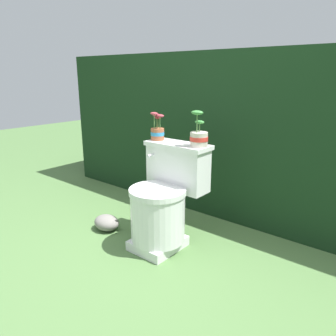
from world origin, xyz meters
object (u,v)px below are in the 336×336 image
object	(u,v)px
potted_plant_midleft	(199,136)
garden_stone	(107,223)
toilet	(164,201)
potted_plant_left	(157,130)

from	to	relation	value
potted_plant_midleft	garden_stone	bearing A→B (deg)	-158.20
potted_plant_midleft	garden_stone	xyz separation A→B (m)	(-0.66, -0.27, -0.72)
toilet	garden_stone	size ratio (longest dim) A/B	3.35
potted_plant_left	toilet	bearing A→B (deg)	-38.22
garden_stone	potted_plant_left	bearing A→B (deg)	40.46
toilet	potted_plant_midleft	xyz separation A→B (m)	(0.17, 0.15, 0.45)
potted_plant_left	potted_plant_midleft	bearing A→B (deg)	0.65
toilet	potted_plant_midleft	bearing A→B (deg)	40.85
toilet	potted_plant_left	size ratio (longest dim) A/B	3.51
potted_plant_left	potted_plant_midleft	xyz separation A→B (m)	(0.36, 0.00, -0.00)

